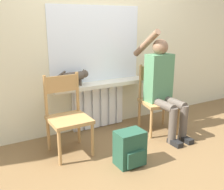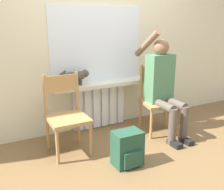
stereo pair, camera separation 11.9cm
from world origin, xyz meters
The scene contains 10 objects.
ground_plane centered at (0.00, 0.00, 0.00)m, with size 12.00×12.00×0.00m, color brown.
wall_with_window centered at (0.00, 1.23, 1.35)m, with size 7.00×0.06×2.70m.
radiator centered at (0.00, 1.15, 0.31)m, with size 0.77×0.08×0.62m.
windowsill centered at (0.00, 1.07, 0.64)m, with size 1.36×0.25×0.05m.
window_glass centered at (0.00, 1.20, 1.16)m, with size 1.31×0.01×0.99m.
chair_left centered at (-0.64, 0.67, 0.45)m, with size 0.44×0.44×0.90m.
chair_right centered at (0.64, 0.67, 0.45)m, with size 0.51×0.51×0.90m.
person centered at (0.64, 0.56, 0.68)m, with size 0.36×0.96×1.37m.
cat centered at (-0.36, 1.07, 0.79)m, with size 0.47×0.11×0.21m.
backpack centered at (-0.18, 0.08, 0.18)m, with size 0.30×0.24×0.37m.
Camera 2 is at (-1.47, -2.03, 1.48)m, focal length 42.00 mm.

